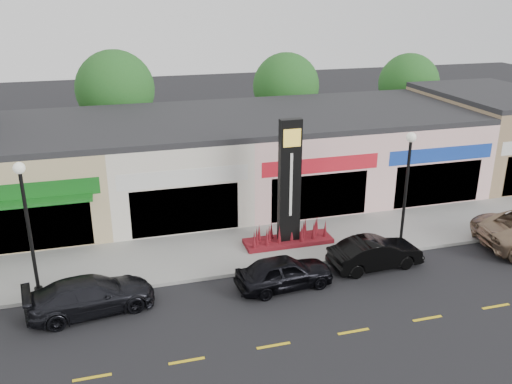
# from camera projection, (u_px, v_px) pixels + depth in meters

# --- Properties ---
(ground) EXTENTS (120.00, 120.00, 0.00)m
(ground) POSITION_uv_depth(u_px,v_px,m) (251.00, 300.00, 21.28)
(ground) COLOR black
(ground) RESTS_ON ground
(sidewalk) EXTENTS (52.00, 4.30, 0.15)m
(sidewalk) POSITION_uv_depth(u_px,v_px,m) (226.00, 251.00, 25.18)
(sidewalk) COLOR gray
(sidewalk) RESTS_ON ground
(curb) EXTENTS (52.00, 0.20, 0.15)m
(curb) POSITION_uv_depth(u_px,v_px,m) (238.00, 273.00, 23.15)
(curb) COLOR gray
(curb) RESTS_ON ground
(shop_beige) EXTENTS (7.00, 10.85, 4.80)m
(shop_beige) POSITION_uv_depth(u_px,v_px,m) (38.00, 172.00, 28.60)
(shop_beige) COLOR tan
(shop_beige) RESTS_ON ground
(shop_cream) EXTENTS (7.00, 10.01, 4.80)m
(shop_cream) POSITION_uv_depth(u_px,v_px,m) (171.00, 162.00, 30.39)
(shop_cream) COLOR silver
(shop_cream) RESTS_ON ground
(shop_pink_w) EXTENTS (7.00, 10.01, 4.80)m
(shop_pink_w) POSITION_uv_depth(u_px,v_px,m) (289.00, 152.00, 32.18)
(shop_pink_w) COLOR beige
(shop_pink_w) RESTS_ON ground
(shop_pink_e) EXTENTS (7.00, 10.01, 4.80)m
(shop_pink_e) POSITION_uv_depth(u_px,v_px,m) (394.00, 143.00, 33.96)
(shop_pink_e) COLOR beige
(shop_pink_e) RESTS_ON ground
(shop_tan) EXTENTS (7.00, 10.01, 5.30)m
(shop_tan) POSITION_uv_depth(u_px,v_px,m) (490.00, 132.00, 35.66)
(shop_tan) COLOR #8F6F53
(shop_tan) RESTS_ON ground
(tree_rear_west) EXTENTS (5.20, 5.20, 7.83)m
(tree_rear_west) POSITION_uv_depth(u_px,v_px,m) (115.00, 89.00, 36.00)
(tree_rear_west) COLOR #382619
(tree_rear_west) RESTS_ON ground
(tree_rear_mid) EXTENTS (4.80, 4.80, 7.29)m
(tree_rear_mid) POSITION_uv_depth(u_px,v_px,m) (286.00, 86.00, 39.17)
(tree_rear_mid) COLOR #382619
(tree_rear_mid) RESTS_ON ground
(tree_rear_east) EXTENTS (4.60, 4.60, 6.94)m
(tree_rear_east) POSITION_uv_depth(u_px,v_px,m) (408.00, 84.00, 41.81)
(tree_rear_east) COLOR #382619
(tree_rear_east) RESTS_ON ground
(lamp_west_near) EXTENTS (0.44, 0.44, 5.47)m
(lamp_west_near) POSITION_uv_depth(u_px,v_px,m) (27.00, 217.00, 20.28)
(lamp_west_near) COLOR black
(lamp_west_near) RESTS_ON sidewalk
(lamp_east_near) EXTENTS (0.44, 0.44, 5.47)m
(lamp_east_near) POSITION_uv_depth(u_px,v_px,m) (407.00, 179.00, 24.35)
(lamp_east_near) COLOR black
(lamp_east_near) RESTS_ON sidewalk
(pylon_sign) EXTENTS (4.20, 1.30, 6.00)m
(pylon_sign) POSITION_uv_depth(u_px,v_px,m) (289.00, 201.00, 25.03)
(pylon_sign) COLOR #5C0F17
(pylon_sign) RESTS_ON sidewalk
(car_dark_sedan) EXTENTS (2.58, 4.94, 1.37)m
(car_dark_sedan) POSITION_uv_depth(u_px,v_px,m) (91.00, 295.00, 20.35)
(car_dark_sedan) COLOR black
(car_dark_sedan) RESTS_ON ground
(car_black_sedan) EXTENTS (1.95, 4.13, 1.37)m
(car_black_sedan) POSITION_uv_depth(u_px,v_px,m) (284.00, 272.00, 22.01)
(car_black_sedan) COLOR black
(car_black_sedan) RESTS_ON ground
(car_black_conv) EXTENTS (1.69, 4.22, 1.36)m
(car_black_conv) POSITION_uv_depth(u_px,v_px,m) (375.00, 253.00, 23.61)
(car_black_conv) COLOR black
(car_black_conv) RESTS_ON ground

